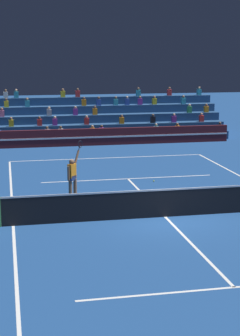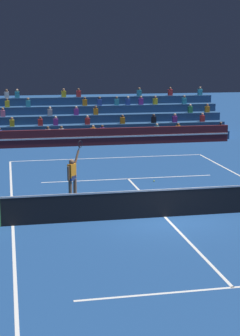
# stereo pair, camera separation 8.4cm
# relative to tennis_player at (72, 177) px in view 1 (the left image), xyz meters

# --- Properties ---
(ground_plane) EXTENTS (120.00, 120.00, 0.00)m
(ground_plane) POSITION_rel_tennis_player_xyz_m (3.05, -3.03, -0.99)
(ground_plane) COLOR navy
(court_lines) EXTENTS (11.10, 23.90, 0.01)m
(court_lines) POSITION_rel_tennis_player_xyz_m (3.05, -3.03, -0.98)
(court_lines) COLOR white
(court_lines) RESTS_ON ground
(tennis_net) EXTENTS (12.00, 0.10, 1.10)m
(tennis_net) POSITION_rel_tennis_player_xyz_m (3.05, -3.03, -0.44)
(tennis_net) COLOR #2D6B38
(tennis_net) RESTS_ON ground
(sponsor_banner_wall) EXTENTS (18.00, 0.26, 1.10)m
(sponsor_banner_wall) POSITION_rel_tennis_player_xyz_m (3.05, 13.37, -0.44)
(sponsor_banner_wall) COLOR #51191E
(sponsor_banner_wall) RESTS_ON ground
(bleacher_stand) EXTENTS (19.01, 4.75, 3.38)m
(bleacher_stand) POSITION_rel_tennis_player_xyz_m (3.05, 17.17, 0.03)
(bleacher_stand) COLOR navy
(bleacher_stand) RESTS_ON ground
(tennis_player) EXTENTS (0.81, 0.84, 2.45)m
(tennis_player) POSITION_rel_tennis_player_xyz_m (0.00, 0.00, 0.00)
(tennis_player) COLOR brown
(tennis_player) RESTS_ON ground
(tennis_ball) EXTENTS (0.07, 0.07, 0.07)m
(tennis_ball) POSITION_rel_tennis_player_xyz_m (4.11, 2.58, -0.95)
(tennis_ball) COLOR #C6DB33
(tennis_ball) RESTS_ON ground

